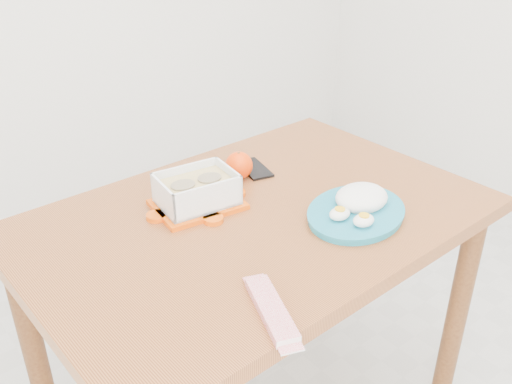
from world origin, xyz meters
TOP-DOWN VIEW (x-y plane):
  - dining_table at (-0.21, 0.18)m, footprint 1.16×0.78m
  - food_container at (-0.30, 0.30)m, footprint 0.23×0.19m
  - orange_fruit at (-0.12, 0.36)m, footprint 0.08×0.08m
  - rice_plate at (-0.01, 0.02)m, footprint 0.35×0.35m
  - candy_bar at (-0.42, -0.13)m, footprint 0.11×0.20m
  - smartphone at (-0.06, 0.37)m, footprint 0.09×0.14m

SIDE VIEW (x-z plane):
  - dining_table at x=-0.21m, z-range 0.27..1.02m
  - smartphone at x=-0.06m, z-range 0.75..0.76m
  - candy_bar at x=-0.42m, z-range 0.75..0.77m
  - rice_plate at x=-0.01m, z-range 0.74..0.81m
  - orange_fruit at x=-0.12m, z-range 0.75..0.83m
  - food_container at x=-0.30m, z-range 0.75..0.84m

